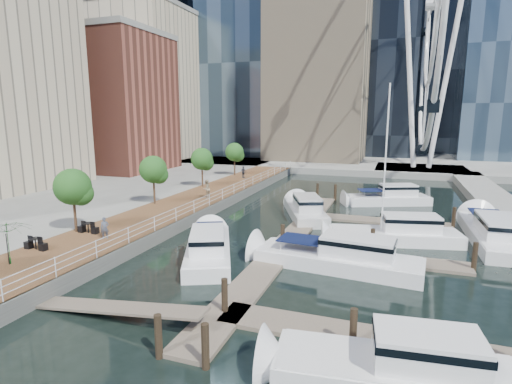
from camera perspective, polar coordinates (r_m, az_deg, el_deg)
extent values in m
plane|color=black|center=(22.60, -9.51, -13.46)|extent=(520.00, 520.00, 0.00)
cube|color=brown|center=(39.11, -10.48, -2.31)|extent=(6.00, 60.00, 1.00)
cube|color=#595954|center=(37.73, -6.52, -2.68)|extent=(0.25, 60.00, 1.00)
cube|color=gray|center=(120.69, 14.68, 6.25)|extent=(200.00, 114.00, 1.00)
cube|color=gray|center=(70.58, 22.45, 2.83)|extent=(14.00, 12.00, 1.00)
cube|color=#6D6051|center=(30.26, 4.84, -6.82)|extent=(2.00, 32.00, 0.20)
cube|color=#6D6051|center=(18.40, 13.95, -19.28)|extent=(12.00, 2.00, 0.20)
cube|color=#6D6051|center=(27.52, 16.07, -9.03)|extent=(12.00, 2.00, 0.20)
cube|color=#6D6051|center=(37.09, 17.07, -3.96)|extent=(12.00, 2.00, 0.20)
cube|color=brown|center=(65.70, -18.64, 11.75)|extent=(12.00, 14.00, 20.00)
cube|color=#BCAD8E|center=(82.36, -15.18, 14.41)|extent=(14.00, 16.00, 28.00)
cylinder|color=white|center=(70.12, 21.16, 13.95)|extent=(0.80, 0.80, 26.00)
cylinder|color=white|center=(70.39, 25.34, 13.64)|extent=(0.80, 0.80, 26.00)
torus|color=white|center=(72.03, 24.02, 23.35)|extent=(0.70, 44.70, 44.70)
cylinder|color=#3F2B1C|center=(31.58, -24.43, -3.07)|extent=(0.20, 0.20, 2.40)
sphere|color=#265B1E|center=(31.18, -24.73, 0.69)|extent=(2.60, 2.60, 2.60)
cylinder|color=#3F2B1C|center=(39.19, -14.34, 0.10)|extent=(0.20, 0.20, 2.40)
sphere|color=#265B1E|center=(38.87, -14.48, 3.14)|extent=(2.60, 2.60, 2.60)
cylinder|color=#3F2B1C|center=(47.69, -7.68, 2.19)|extent=(0.20, 0.20, 2.40)
sphere|color=#265B1E|center=(47.43, -7.74, 4.70)|extent=(2.60, 2.60, 2.60)
cylinder|color=#3F2B1C|center=(56.69, -3.07, 3.62)|extent=(0.20, 0.20, 2.40)
sphere|color=#265B1E|center=(56.47, -3.09, 5.73)|extent=(2.60, 2.60, 2.60)
imported|color=#464D5E|center=(29.12, -20.80, -4.83)|extent=(0.65, 0.61, 1.49)
imported|color=gray|center=(41.02, -7.10, 0.46)|extent=(0.90, 1.05, 1.89)
imported|color=#353742|center=(54.05, -1.80, 2.87)|extent=(1.03, 0.69, 1.63)
imported|color=#103B11|center=(26.42, -32.02, -6.26)|extent=(3.41, 3.44, 2.45)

